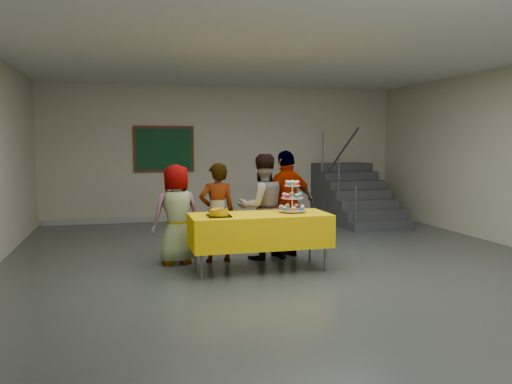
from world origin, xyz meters
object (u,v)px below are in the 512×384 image
(schoolchild_b, at_px, (217,213))
(schoolchild_d, at_px, (287,204))
(bake_table, at_px, (260,230))
(noticeboard, at_px, (164,149))
(schoolchild_c, at_px, (262,207))
(bear_cake, at_px, (219,212))
(schoolchild_a, at_px, (177,214))
(staircase, at_px, (351,198))
(cupcake_stand, at_px, (292,199))

(schoolchild_b, bearing_deg, schoolchild_d, 179.90)
(bake_table, relative_size, noticeboard, 1.45)
(schoolchild_b, height_order, schoolchild_c, schoolchild_c)
(bear_cake, relative_size, schoolchild_a, 0.25)
(bake_table, bearing_deg, noticeboard, 101.24)
(bake_table, relative_size, bear_cake, 5.25)
(schoolchild_d, distance_m, staircase, 4.02)
(cupcake_stand, relative_size, bear_cake, 1.24)
(schoolchild_a, relative_size, schoolchild_b, 0.99)
(schoolchild_a, distance_m, schoolchild_b, 0.58)
(bake_table, relative_size, schoolchild_c, 1.20)
(schoolchild_b, height_order, schoolchild_d, schoolchild_d)
(schoolchild_a, xyz_separation_m, noticeboard, (0.13, 3.96, 0.89))
(cupcake_stand, height_order, schoolchild_c, schoolchild_c)
(cupcake_stand, distance_m, schoolchild_d, 0.68)
(bear_cake, xyz_separation_m, schoolchild_c, (0.78, 0.72, -0.05))
(schoolchild_a, height_order, staircase, staircase)
(cupcake_stand, relative_size, staircase, 0.19)
(schoolchild_a, relative_size, schoolchild_d, 0.88)
(schoolchild_c, height_order, staircase, staircase)
(bake_table, xyz_separation_m, schoolchild_c, (0.21, 0.64, 0.23))
(staircase, bearing_deg, schoolchild_d, -129.44)
(bear_cake, height_order, staircase, staircase)
(schoolchild_a, xyz_separation_m, schoolchild_c, (1.26, -0.03, 0.07))
(noticeboard, bearing_deg, schoolchild_c, -74.23)
(bear_cake, distance_m, staircase, 5.39)
(cupcake_stand, height_order, schoolchild_d, schoolchild_d)
(cupcake_stand, relative_size, schoolchild_d, 0.28)
(schoolchild_a, bearing_deg, schoolchild_d, 167.55)
(staircase, xyz_separation_m, noticeboard, (-4.08, 0.84, 1.11))
(schoolchild_b, bearing_deg, bear_cake, 77.73)
(cupcake_stand, distance_m, schoolchild_c, 0.67)
(cupcake_stand, distance_m, schoolchild_a, 1.67)
(bear_cake, distance_m, schoolchild_c, 1.07)
(bear_cake, bearing_deg, schoolchild_a, 122.30)
(bake_table, bearing_deg, schoolchild_c, 71.92)
(schoolchild_b, relative_size, schoolchild_c, 0.92)
(bear_cake, distance_m, schoolchild_a, 0.90)
(schoolchild_b, distance_m, schoolchild_c, 0.68)
(schoolchild_a, bearing_deg, schoolchild_b, 162.30)
(schoolchild_b, xyz_separation_m, noticeboard, (-0.45, 4.00, 0.88))
(bake_table, height_order, bear_cake, bear_cake)
(staircase, relative_size, noticeboard, 1.85)
(bear_cake, bearing_deg, bake_table, 8.66)
(staircase, distance_m, noticeboard, 4.31)
(cupcake_stand, xyz_separation_m, schoolchild_c, (-0.27, 0.59, -0.17))
(cupcake_stand, height_order, schoolchild_a, schoolchild_a)
(schoolchild_c, relative_size, schoolchild_d, 0.97)
(bake_table, height_order, staircase, staircase)
(schoolchild_a, bearing_deg, noticeboard, -105.39)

